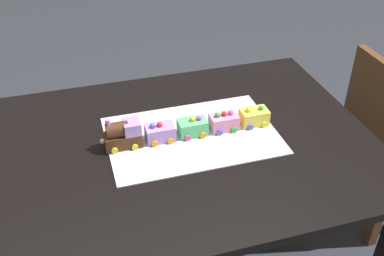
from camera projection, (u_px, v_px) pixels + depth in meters
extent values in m
cube|color=black|center=(175.00, 147.00, 1.60)|extent=(1.40, 1.00, 0.03)
cube|color=black|center=(11.00, 181.00, 2.01)|extent=(0.07, 0.07, 0.71)
cube|color=black|center=(277.00, 133.00, 2.31)|extent=(0.07, 0.07, 0.71)
cube|color=brown|center=(378.00, 107.00, 1.94)|extent=(0.04, 0.40, 0.40)
cube|color=brown|center=(379.00, 210.00, 2.06)|extent=(0.04, 0.04, 0.42)
cube|color=brown|center=(339.00, 164.00, 2.33)|extent=(0.04, 0.04, 0.42)
cube|color=silver|center=(192.00, 135.00, 1.63)|extent=(0.60, 0.40, 0.00)
cube|color=#472816|center=(123.00, 140.00, 1.56)|extent=(0.12, 0.06, 0.05)
cylinder|color=#472816|center=(117.00, 130.00, 1.53)|extent=(0.08, 0.05, 0.05)
cube|color=#AD84E0|center=(132.00, 127.00, 1.54)|extent=(0.06, 0.06, 0.04)
cylinder|color=#AD84E0|center=(108.00, 124.00, 1.51)|extent=(0.02, 0.02, 0.03)
sphere|color=#F4EFCC|center=(103.00, 141.00, 1.54)|extent=(0.02, 0.02, 0.02)
cylinder|color=yellow|center=(115.00, 151.00, 1.53)|extent=(0.02, 0.01, 0.02)
cylinder|color=yellow|center=(135.00, 147.00, 1.55)|extent=(0.02, 0.01, 0.02)
cylinder|color=orange|center=(112.00, 139.00, 1.59)|extent=(0.02, 0.01, 0.02)
cylinder|color=red|center=(131.00, 136.00, 1.61)|extent=(0.02, 0.01, 0.02)
cube|color=#AD84E0|center=(160.00, 133.00, 1.59)|extent=(0.10, 0.06, 0.06)
cylinder|color=orange|center=(155.00, 144.00, 1.57)|extent=(0.02, 0.01, 0.02)
cylinder|color=orange|center=(170.00, 141.00, 1.58)|extent=(0.02, 0.01, 0.02)
cylinder|color=#4C59D8|center=(150.00, 132.00, 1.62)|extent=(0.02, 0.01, 0.02)
cylinder|color=orange|center=(165.00, 130.00, 1.63)|extent=(0.02, 0.01, 0.02)
sphere|color=#4C59D8|center=(153.00, 126.00, 1.57)|extent=(0.02, 0.02, 0.02)
sphere|color=red|center=(160.00, 125.00, 1.57)|extent=(0.02, 0.02, 0.02)
cube|color=#59CC7A|center=(192.00, 127.00, 1.62)|extent=(0.10, 0.06, 0.06)
cylinder|color=#D84CB2|center=(188.00, 138.00, 1.59)|extent=(0.02, 0.01, 0.02)
cylinder|color=orange|center=(203.00, 136.00, 1.61)|extent=(0.02, 0.01, 0.02)
cylinder|color=yellow|center=(182.00, 127.00, 1.65)|extent=(0.02, 0.01, 0.02)
cylinder|color=orange|center=(197.00, 125.00, 1.66)|extent=(0.02, 0.01, 0.02)
sphere|color=#D84CB2|center=(199.00, 118.00, 1.60)|extent=(0.02, 0.02, 0.02)
sphere|color=yellow|center=(192.00, 119.00, 1.60)|extent=(0.02, 0.02, 0.02)
cube|color=pink|center=(224.00, 122.00, 1.65)|extent=(0.10, 0.06, 0.06)
cylinder|color=#4C59D8|center=(220.00, 133.00, 1.62)|extent=(0.02, 0.01, 0.02)
cylinder|color=green|center=(234.00, 130.00, 1.63)|extent=(0.02, 0.01, 0.02)
cylinder|color=orange|center=(213.00, 122.00, 1.68)|extent=(0.02, 0.01, 0.02)
cylinder|color=#4C59D8|center=(227.00, 119.00, 1.69)|extent=(0.02, 0.01, 0.02)
sphere|color=red|center=(224.00, 114.00, 1.63)|extent=(0.02, 0.02, 0.02)
sphere|color=#D84CB2|center=(231.00, 113.00, 1.63)|extent=(0.02, 0.02, 0.02)
sphere|color=green|center=(217.00, 115.00, 1.62)|extent=(0.02, 0.02, 0.02)
cube|color=#F4E04C|center=(254.00, 117.00, 1.67)|extent=(0.10, 0.06, 0.06)
cylinder|color=#4C59D8|center=(251.00, 127.00, 1.65)|extent=(0.02, 0.01, 0.02)
cylinder|color=yellow|center=(265.00, 125.00, 1.66)|extent=(0.02, 0.01, 0.02)
cylinder|color=green|center=(243.00, 117.00, 1.70)|extent=(0.02, 0.01, 0.02)
cylinder|color=yellow|center=(257.00, 114.00, 1.72)|extent=(0.02, 0.01, 0.02)
sphere|color=green|center=(261.00, 108.00, 1.66)|extent=(0.02, 0.02, 0.02)
sphere|color=yellow|center=(248.00, 110.00, 1.65)|extent=(0.02, 0.02, 0.02)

